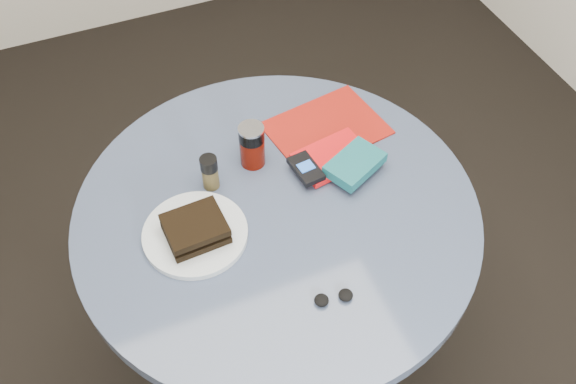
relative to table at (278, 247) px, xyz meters
name	(u,v)px	position (x,y,z in m)	size (l,w,h in m)	color
ground	(280,346)	(0.00, 0.00, -0.59)	(4.00, 4.00, 0.00)	black
table	(278,247)	(0.00, 0.00, 0.00)	(1.00, 1.00, 0.75)	black
plate	(195,234)	(-0.21, 0.00, 0.17)	(0.25, 0.25, 0.02)	silver
sandwich	(195,229)	(-0.21, -0.01, 0.20)	(0.14, 0.12, 0.05)	black
soda_can	(252,145)	(0.00, 0.17, 0.23)	(0.08, 0.08, 0.12)	#5B0F04
pepper_grinder	(210,172)	(-0.12, 0.13, 0.21)	(0.05, 0.05, 0.10)	#483D1F
magazine	(326,128)	(0.23, 0.20, 0.17)	(0.30, 0.23, 0.01)	maroon
red_book	(332,157)	(0.19, 0.09, 0.18)	(0.19, 0.13, 0.02)	red
novel	(355,164)	(0.23, 0.03, 0.20)	(0.15, 0.10, 0.03)	#13555D
mp3_player	(306,169)	(0.11, 0.07, 0.19)	(0.07, 0.11, 0.02)	black
headphones	(334,298)	(0.02, -0.28, 0.17)	(0.09, 0.05, 0.02)	black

